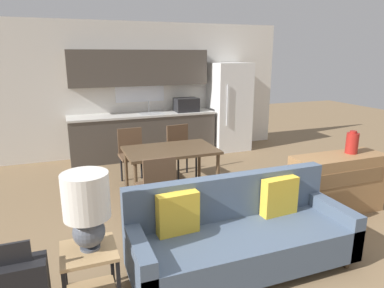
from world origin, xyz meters
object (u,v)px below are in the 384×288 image
at_px(credenza, 337,184).
at_px(dining_table, 171,153).
at_px(side_table, 90,269).
at_px(refrigerator, 229,107).
at_px(table_lamp, 87,205).
at_px(dining_chair_far_left, 132,152).
at_px(dining_chair_near_left, 157,185).
at_px(vase, 352,143).
at_px(couch, 240,235).
at_px(dining_chair_far_right, 181,148).

bearing_deg(credenza, dining_table, 145.29).
bearing_deg(side_table, refrigerator, 50.89).
bearing_deg(table_lamp, dining_table, 56.88).
height_order(refrigerator, dining_chair_far_left, refrigerator).
height_order(side_table, dining_chair_near_left, dining_chair_near_left).
bearing_deg(table_lamp, vase, 12.04).
bearing_deg(couch, table_lamp, -177.71).
relative_size(dining_chair_near_left, dining_chair_far_left, 1.00).
distance_m(couch, credenza, 1.92).
xyz_separation_m(side_table, table_lamp, (0.02, 0.01, 0.56)).
height_order(refrigerator, dining_chair_near_left, refrigerator).
relative_size(vase, dining_chair_near_left, 0.34).
bearing_deg(table_lamp, dining_chair_near_left, 53.86).
height_order(refrigerator, vase, refrigerator).
xyz_separation_m(refrigerator, couch, (-1.91, -4.03, -0.60)).
bearing_deg(table_lamp, dining_chair_far_left, 72.23).
height_order(credenza, dining_chair_near_left, dining_chair_near_left).
relative_size(refrigerator, side_table, 3.49).
relative_size(dining_table, dining_chair_far_left, 1.49).
relative_size(refrigerator, vase, 6.22).
xyz_separation_m(side_table, dining_chair_far_left, (0.91, 2.78, 0.15)).
relative_size(couch, table_lamp, 3.40).
relative_size(refrigerator, dining_chair_far_left, 2.12).
xyz_separation_m(vase, dining_chair_far_left, (-2.54, 2.04, -0.42)).
height_order(couch, dining_chair_near_left, dining_chair_near_left).
relative_size(table_lamp, credenza, 0.50).
height_order(couch, credenza, couch).
xyz_separation_m(refrigerator, dining_table, (-2.00, -2.07, -0.29)).
bearing_deg(vase, credenza, -170.88).
bearing_deg(dining_chair_far_right, dining_chair_far_left, 170.97).
bearing_deg(dining_chair_far_left, dining_chair_near_left, -91.25).
bearing_deg(dining_chair_near_left, dining_table, -119.09).
distance_m(refrigerator, table_lamp, 5.26).
bearing_deg(refrigerator, side_table, -129.11).
bearing_deg(refrigerator, dining_chair_far_right, -140.00).
bearing_deg(dining_chair_far_right, vase, -57.63).
xyz_separation_m(couch, dining_chair_far_left, (-0.52, 2.71, 0.16)).
bearing_deg(dining_chair_far_left, refrigerator, 27.08).
bearing_deg(refrigerator, couch, -115.34).
distance_m(refrigerator, couch, 4.50).
xyz_separation_m(credenza, dining_chair_far_left, (-2.32, 2.07, 0.11)).
distance_m(dining_table, vase, 2.49).
distance_m(table_lamp, vase, 3.51).
xyz_separation_m(side_table, vase, (3.45, 0.74, 0.57)).
bearing_deg(dining_table, vase, -31.16).
bearing_deg(dining_chair_far_right, dining_table, -126.92).
relative_size(credenza, dining_chair_far_right, 1.44).
distance_m(couch, table_lamp, 1.52).
height_order(couch, dining_chair_far_right, dining_chair_far_right).
bearing_deg(refrigerator, table_lamp, -129.05).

